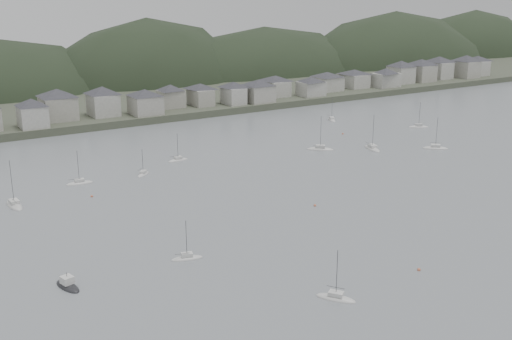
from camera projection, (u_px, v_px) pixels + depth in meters
ground at (484, 307)px, 106.90m from camera, size 900.00×900.00×0.00m
far_shore_land at (50, 84)px, 346.72m from camera, size 900.00×250.00×3.00m
forested_ridge at (73, 113)px, 331.93m from camera, size 851.55×103.94×102.57m
waterfront_town at (225, 90)px, 279.40m from camera, size 451.48×28.46×12.92m
sailboat_lead at (187, 258)px, 125.71m from camera, size 6.87×3.74×8.99m
moored_fleet at (269, 198)px, 162.03m from camera, size 259.37×166.04×13.04m
motor_launch_far at (68, 286)px, 113.84m from camera, size 4.18×7.47×3.71m
mooring_buoys at (312, 194)px, 165.10m from camera, size 170.49×116.60×0.70m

